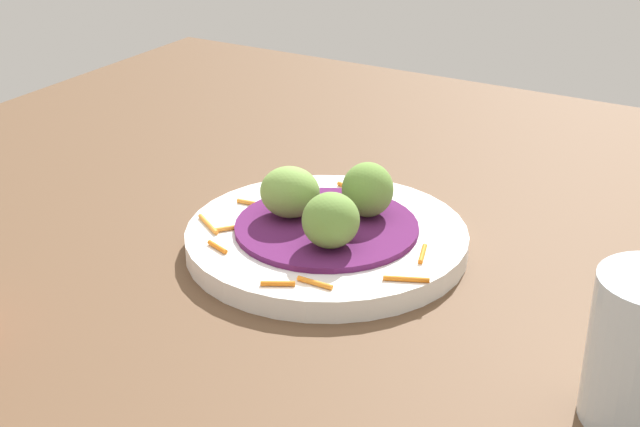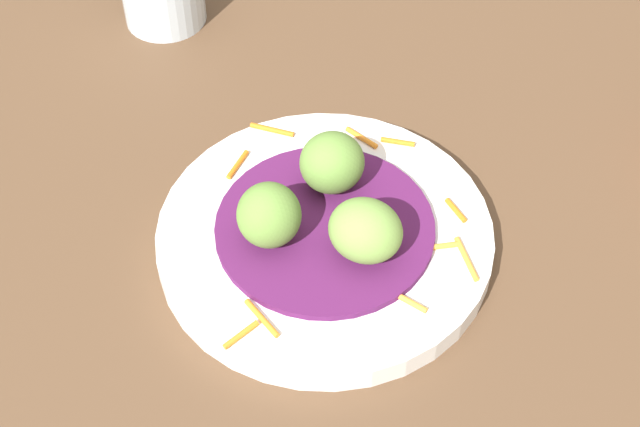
# 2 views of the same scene
# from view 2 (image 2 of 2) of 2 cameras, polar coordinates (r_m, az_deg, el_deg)

# --- Properties ---
(table_surface) EXTENTS (1.10, 1.10, 0.02)m
(table_surface) POSITION_cam_2_polar(r_m,az_deg,el_deg) (0.72, 1.72, -1.20)
(table_surface) COLOR brown
(table_surface) RESTS_ON ground
(main_plate) EXTENTS (0.24, 0.24, 0.02)m
(main_plate) POSITION_cam_2_polar(r_m,az_deg,el_deg) (0.69, 0.13, -1.37)
(main_plate) COLOR white
(main_plate) RESTS_ON table_surface
(cabbage_bed) EXTENTS (0.16, 0.16, 0.01)m
(cabbage_bed) POSITION_cam_2_polar(r_m,az_deg,el_deg) (0.68, 0.13, -0.73)
(cabbage_bed) COLOR #51194C
(cabbage_bed) RESTS_ON main_plate
(carrot_garnish) EXTENTS (0.23, 0.22, 0.00)m
(carrot_garnish) POSITION_cam_2_polar(r_m,az_deg,el_deg) (0.69, 1.71, -0.30)
(carrot_garnish) COLOR orange
(carrot_garnish) RESTS_ON main_plate
(guac_scoop_left) EXTENTS (0.06, 0.06, 0.04)m
(guac_scoop_left) POSITION_cam_2_polar(r_m,az_deg,el_deg) (0.65, 2.71, -1.02)
(guac_scoop_left) COLOR #759E47
(guac_scoop_left) RESTS_ON cabbage_bed
(guac_scoop_center) EXTENTS (0.06, 0.06, 0.05)m
(guac_scoop_center) POSITION_cam_2_polar(r_m,az_deg,el_deg) (0.69, 0.72, 3.04)
(guac_scoop_center) COLOR olive
(guac_scoop_center) RESTS_ON cabbage_bed
(guac_scoop_right) EXTENTS (0.06, 0.06, 0.05)m
(guac_scoop_right) POSITION_cam_2_polar(r_m,az_deg,el_deg) (0.65, -3.04, -0.10)
(guac_scoop_right) COLOR olive
(guac_scoop_right) RESTS_ON cabbage_bed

